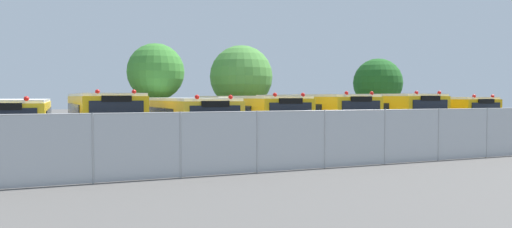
{
  "coord_description": "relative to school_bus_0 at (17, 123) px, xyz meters",
  "views": [
    {
      "loc": [
        -9.28,
        -23.3,
        2.51
      ],
      "look_at": [
        0.5,
        0.0,
        1.6
      ],
      "focal_mm": 33.84,
      "sensor_mm": 36.0,
      "label": 1
    }
  ],
  "objects": [
    {
      "name": "chainlink_fence",
      "position": [
        11.5,
        -8.95,
        -0.28
      ],
      "size": [
        28.3,
        0.07,
        2.05
      ],
      "color": "#9EA0A3",
      "rests_on": "ground_plane"
    },
    {
      "name": "school_bus_1",
      "position": [
        3.54,
        -0.23,
        0.12
      ],
      "size": [
        2.76,
        9.43,
        2.78
      ],
      "rotation": [
        0.0,
        0.0,
        3.17
      ],
      "color": "yellow",
      "rests_on": "ground_plane"
    },
    {
      "name": "ground_plane",
      "position": [
        10.78,
        -0.22,
        -1.34
      ],
      "size": [
        160.0,
        160.0,
        0.0
      ],
      "primitive_type": "plane",
      "color": "#514F4C"
    },
    {
      "name": "school_bus_2",
      "position": [
        7.05,
        -0.33,
        0.03
      ],
      "size": [
        2.73,
        11.68,
        2.58
      ],
      "rotation": [
        0.0,
        0.0,
        3.16
      ],
      "color": "yellow",
      "rests_on": "ground_plane"
    },
    {
      "name": "traffic_cone",
      "position": [
        9.24,
        -7.37,
        -1.06
      ],
      "size": [
        0.42,
        0.42,
        0.56
      ],
      "primitive_type": "cone",
      "color": "#EA5914",
      "rests_on": "ground_plane"
    },
    {
      "name": "tree_1",
      "position": [
        7.51,
        7.0,
        2.74
      ],
      "size": [
        3.6,
        3.6,
        5.88
      ],
      "color": "#4C3823",
      "rests_on": "ground_plane"
    },
    {
      "name": "school_bus_4",
      "position": [
        14.32,
        -0.46,
        0.11
      ],
      "size": [
        2.71,
        10.23,
        2.75
      ],
      "rotation": [
        0.0,
        0.0,
        3.12
      ],
      "color": "yellow",
      "rests_on": "ground_plane"
    },
    {
      "name": "tree_2",
      "position": [
        13.72,
        8.2,
        2.53
      ],
      "size": [
        4.4,
        4.4,
        6.11
      ],
      "color": "#4C3823",
      "rests_on": "ground_plane"
    },
    {
      "name": "school_bus_0",
      "position": [
        0.0,
        0.0,
        0.0
      ],
      "size": [
        2.75,
        10.87,
        2.53
      ],
      "rotation": [
        0.0,
        0.0,
        3.13
      ],
      "color": "yellow",
      "rests_on": "ground_plane"
    },
    {
      "name": "school_bus_5",
      "position": [
        18.05,
        -0.44,
        0.13
      ],
      "size": [
        2.77,
        10.78,
        2.79
      ],
      "rotation": [
        0.0,
        0.0,
        3.12
      ],
      "color": "yellow",
      "rests_on": "ground_plane"
    },
    {
      "name": "school_bus_3",
      "position": [
        10.76,
        -0.06,
        0.08
      ],
      "size": [
        2.59,
        10.97,
        2.68
      ],
      "rotation": [
        0.0,
        0.0,
        3.13
      ],
      "color": "yellow",
      "rests_on": "ground_plane"
    },
    {
      "name": "tree_3",
      "position": [
        25.64,
        8.46,
        2.3
      ],
      "size": [
        3.93,
        3.93,
        5.58
      ],
      "color": "#4C3823",
      "rests_on": "ground_plane"
    },
    {
      "name": "school_bus_6",
      "position": [
        21.56,
        -0.23,
        0.05
      ],
      "size": [
        2.77,
        10.86,
        2.63
      ],
      "rotation": [
        0.0,
        0.0,
        3.17
      ],
      "color": "#EAA80C",
      "rests_on": "ground_plane"
    }
  ]
}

